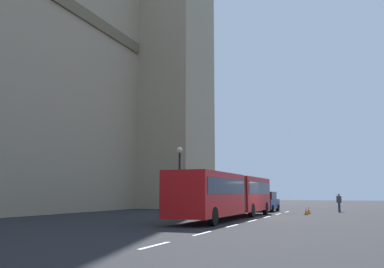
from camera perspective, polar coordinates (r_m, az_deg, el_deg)
The scene contains 8 objects.
ground_plane at distance 31.32m, azimuth 9.79°, elevation -10.94°, with size 160.00×160.00×0.00m, color #262628.
lane_centre_marking at distance 27.46m, azimuth 8.10°, elevation -11.40°, with size 29.80×0.16×0.01m.
articulated_bus at distance 29.34m, azimuth 4.87°, elevation -7.83°, with size 16.35×2.54×2.90m.
sedan_lead at distance 41.68m, azimuth 9.90°, elevation -8.91°, with size 4.40×1.86×1.85m.
traffic_cone_west at distance 35.82m, azimuth 15.03°, elevation -9.94°, with size 0.36×0.36×0.58m.
traffic_cone_middle at distance 38.02m, azimuth 15.35°, elevation -9.80°, with size 0.36×0.36×0.58m.
street_lamp at distance 32.90m, azimuth -1.68°, elevation -5.58°, with size 0.44×0.44×5.27m.
pedestrian_near_cones at distance 41.58m, azimuth 19.07°, elevation -8.60°, with size 0.36×0.44×1.69m.
Camera 1 is at (-30.63, -6.33, 1.69)m, focal length 39.87 mm.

